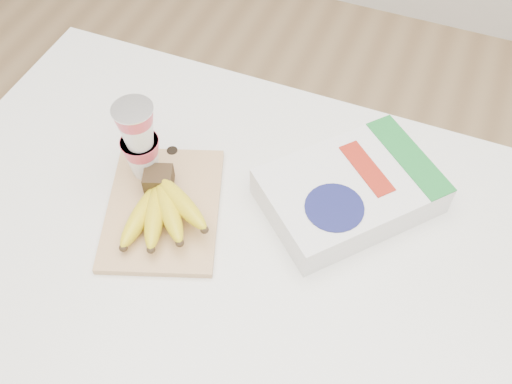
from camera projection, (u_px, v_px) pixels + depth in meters
room at (238, 8)px, 0.56m from camera, size 4.00×4.00×4.00m
table at (248, 353)px, 1.29m from camera, size 1.18×0.79×0.89m
cutting_board at (163, 208)px, 0.98m from camera, size 0.26×0.31×0.01m
bananas at (161, 207)px, 0.94m from camera, size 0.16×0.17×0.06m
yogurt_stack at (139, 139)px, 0.95m from camera, size 0.07×0.07×0.16m
cereal_box at (350, 191)px, 0.97m from camera, size 0.33×0.34×0.06m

